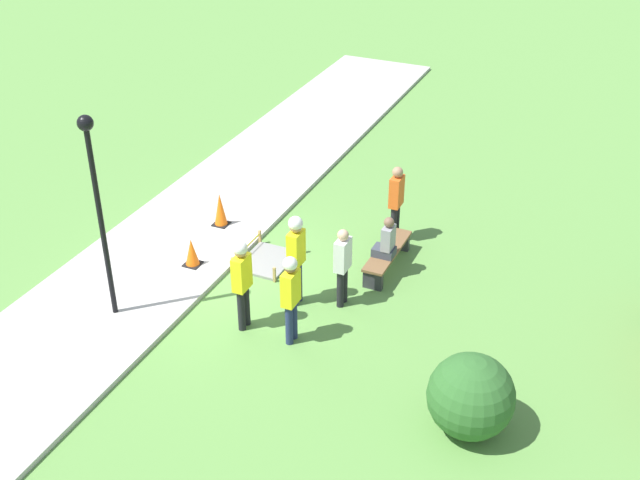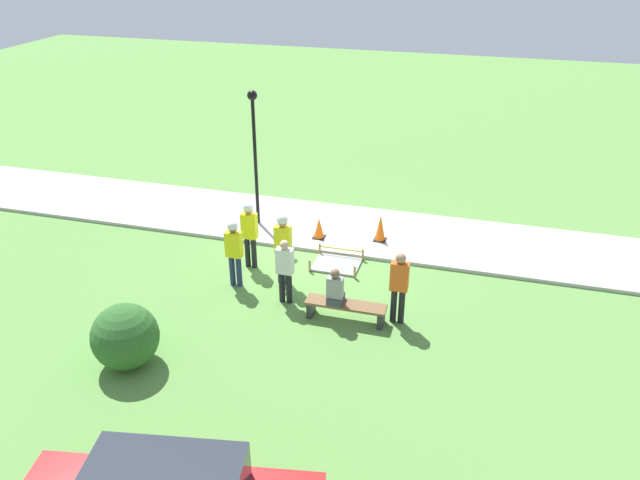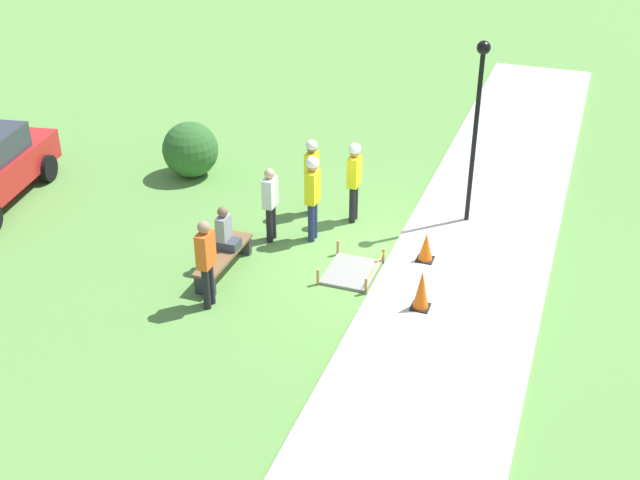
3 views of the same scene
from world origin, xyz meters
name	(u,v)px [view 2 (image 2 of 3)]	position (x,y,z in m)	size (l,w,h in m)	color
ground_plane	(315,252)	(0.00, 0.00, 0.00)	(60.00, 60.00, 0.00)	#5B8E42
sidewalk	(329,227)	(0.00, -1.58, 0.05)	(28.00, 3.17, 0.10)	#ADAAA3
wet_concrete_patch	(337,265)	(-0.77, 0.55, 0.04)	(1.25, 1.02, 0.34)	gray
traffic_cone_near_patch	(380,228)	(-1.62, -1.04, 0.48)	(0.34, 0.34, 0.78)	black
traffic_cone_far_patch	(319,228)	(0.08, -0.73, 0.40)	(0.34, 0.34, 0.60)	black
park_bench	(346,308)	(-1.59, 2.93, 0.32)	(1.84, 0.44, 0.44)	#2D2D33
person_seated_on_bench	(335,290)	(-1.35, 2.98, 0.79)	(0.36, 0.44, 0.89)	#383D47
worker_supervisor	(283,242)	(0.29, 1.76, 1.16)	(0.40, 0.28, 1.91)	navy
worker_assistant	(234,248)	(1.41, 2.19, 1.06)	(0.40, 0.26, 1.78)	navy
worker_trainee	(249,229)	(1.39, 1.20, 1.11)	(0.40, 0.27, 1.85)	black
bystander_in_orange_shirt	(399,284)	(-2.73, 2.69, 1.01)	(0.40, 0.23, 1.77)	black
bystander_in_gray_shirt	(285,268)	(-0.03, 2.57, 0.93)	(0.40, 0.22, 1.65)	black
lamppost_near	(254,139)	(2.10, -1.19, 2.69)	(0.28, 0.28, 3.97)	black
shrub_rounded_near	(125,337)	(2.32, 5.70, 0.68)	(1.37, 1.37, 1.37)	#2D6028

